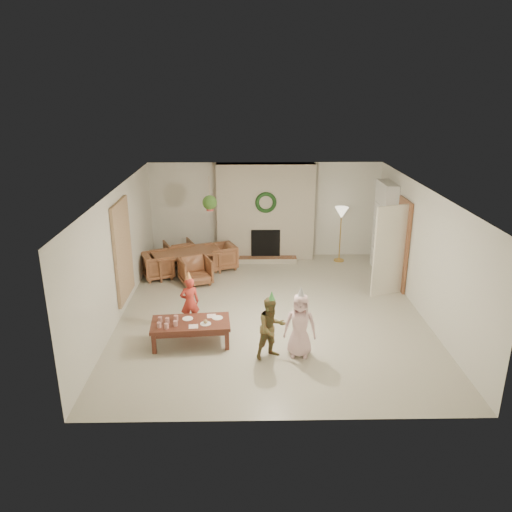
{
  "coord_description": "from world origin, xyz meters",
  "views": [
    {
      "loc": [
        -0.48,
        -9.22,
        4.4
      ],
      "look_at": [
        -0.3,
        0.4,
        1.05
      ],
      "focal_mm": 34.85,
      "sensor_mm": 36.0,
      "label": 1
    }
  ],
  "objects_px": {
    "dining_chair_far": "(179,253)",
    "child_red": "(190,302)",
    "dining_chair_left": "(158,265)",
    "dining_table": "(187,263)",
    "dining_chair_near": "(195,271)",
    "child_pink": "(300,325)",
    "child_plaid": "(271,328)",
    "coffee_table_top": "(191,323)",
    "dining_chair_right": "(221,257)"
  },
  "relations": [
    {
      "from": "dining_chair_left",
      "to": "dining_chair_right",
      "type": "distance_m",
      "value": 1.59
    },
    {
      "from": "dining_chair_far",
      "to": "child_pink",
      "type": "distance_m",
      "value": 5.26
    },
    {
      "from": "dining_chair_right",
      "to": "child_red",
      "type": "bearing_deg",
      "value": -30.41
    },
    {
      "from": "dining_table",
      "to": "dining_chair_right",
      "type": "xyz_separation_m",
      "value": [
        0.82,
        0.34,
        0.03
      ]
    },
    {
      "from": "dining_chair_right",
      "to": "child_plaid",
      "type": "height_order",
      "value": "child_plaid"
    },
    {
      "from": "dining_chair_left",
      "to": "child_plaid",
      "type": "relative_size",
      "value": 0.63
    },
    {
      "from": "dining_chair_left",
      "to": "child_red",
      "type": "bearing_deg",
      "value": 179.72
    },
    {
      "from": "dining_chair_far",
      "to": "child_red",
      "type": "xyz_separation_m",
      "value": [
        0.65,
        -3.45,
        0.19
      ]
    },
    {
      "from": "child_red",
      "to": "child_plaid",
      "type": "bearing_deg",
      "value": 125.95
    },
    {
      "from": "dining_chair_left",
      "to": "child_red",
      "type": "height_order",
      "value": "child_red"
    },
    {
      "from": "dining_table",
      "to": "dining_chair_left",
      "type": "distance_m",
      "value": 0.71
    },
    {
      "from": "coffee_table_top",
      "to": "dining_chair_left",
      "type": "bearing_deg",
      "value": 104.46
    },
    {
      "from": "dining_table",
      "to": "child_red",
      "type": "relative_size",
      "value": 1.62
    },
    {
      "from": "child_red",
      "to": "dining_chair_left",
      "type": "bearing_deg",
      "value": -83.82
    },
    {
      "from": "child_red",
      "to": "child_plaid",
      "type": "height_order",
      "value": "child_plaid"
    },
    {
      "from": "dining_chair_right",
      "to": "dining_chair_left",
      "type": "bearing_deg",
      "value": -90.0
    },
    {
      "from": "dining_chair_far",
      "to": "child_plaid",
      "type": "bearing_deg",
      "value": 92.33
    },
    {
      "from": "dining_table",
      "to": "dining_chair_right",
      "type": "relative_size",
      "value": 2.34
    },
    {
      "from": "child_pink",
      "to": "child_plaid",
      "type": "bearing_deg",
      "value": -165.91
    },
    {
      "from": "dining_chair_near",
      "to": "child_pink",
      "type": "distance_m",
      "value": 3.86
    },
    {
      "from": "dining_table",
      "to": "dining_chair_left",
      "type": "xyz_separation_m",
      "value": [
        -0.65,
        -0.27,
        0.03
      ]
    },
    {
      "from": "dining_chair_right",
      "to": "child_plaid",
      "type": "relative_size",
      "value": 0.63
    },
    {
      "from": "dining_chair_far",
      "to": "dining_chair_right",
      "type": "distance_m",
      "value": 1.13
    },
    {
      "from": "dining_table",
      "to": "child_plaid",
      "type": "bearing_deg",
      "value": -87.29
    },
    {
      "from": "dining_chair_left",
      "to": "child_red",
      "type": "relative_size",
      "value": 0.69
    },
    {
      "from": "dining_table",
      "to": "child_pink",
      "type": "xyz_separation_m",
      "value": [
        2.35,
        -3.9,
        0.28
      ]
    },
    {
      "from": "dining_chair_near",
      "to": "dining_chair_far",
      "type": "relative_size",
      "value": 1.0
    },
    {
      "from": "child_plaid",
      "to": "coffee_table_top",
      "type": "bearing_deg",
      "value": 133.41
    },
    {
      "from": "dining_chair_far",
      "to": "dining_chair_left",
      "type": "distance_m",
      "value": 1.0
    },
    {
      "from": "dining_chair_left",
      "to": "coffee_table_top",
      "type": "height_order",
      "value": "dining_chair_left"
    },
    {
      "from": "dining_chair_right",
      "to": "child_red",
      "type": "distance_m",
      "value": 3.17
    },
    {
      "from": "dining_chair_left",
      "to": "dining_chair_far",
      "type": "bearing_deg",
      "value": -45.0
    },
    {
      "from": "dining_chair_near",
      "to": "dining_chair_far",
      "type": "xyz_separation_m",
      "value": [
        -0.54,
        1.31,
        0.0
      ]
    },
    {
      "from": "child_red",
      "to": "child_plaid",
      "type": "xyz_separation_m",
      "value": [
        1.48,
        -1.16,
        0.05
      ]
    },
    {
      "from": "dining_chair_far",
      "to": "dining_chair_left",
      "type": "relative_size",
      "value": 1.0
    },
    {
      "from": "dining_chair_left",
      "to": "dining_chair_right",
      "type": "relative_size",
      "value": 1.0
    },
    {
      "from": "dining_chair_far",
      "to": "child_pink",
      "type": "height_order",
      "value": "child_pink"
    },
    {
      "from": "coffee_table_top",
      "to": "child_red",
      "type": "distance_m",
      "value": 0.68
    },
    {
      "from": "dining_chair_left",
      "to": "dining_table",
      "type": "bearing_deg",
      "value": -90.0
    },
    {
      "from": "dining_table",
      "to": "dining_chair_near",
      "type": "distance_m",
      "value": 0.71
    },
    {
      "from": "dining_table",
      "to": "child_red",
      "type": "xyz_separation_m",
      "value": [
        0.38,
        -2.8,
        0.21
      ]
    },
    {
      "from": "dining_chair_far",
      "to": "dining_chair_right",
      "type": "xyz_separation_m",
      "value": [
        1.09,
        -0.32,
        0.0
      ]
    },
    {
      "from": "dining_table",
      "to": "dining_chair_near",
      "type": "relative_size",
      "value": 2.34
    },
    {
      "from": "child_pink",
      "to": "dining_chair_right",
      "type": "bearing_deg",
      "value": 116.8
    },
    {
      "from": "dining_chair_left",
      "to": "coffee_table_top",
      "type": "bearing_deg",
      "value": 176.73
    },
    {
      "from": "dining_chair_near",
      "to": "coffee_table_top",
      "type": "bearing_deg",
      "value": -108.62
    },
    {
      "from": "child_plaid",
      "to": "child_pink",
      "type": "height_order",
      "value": "child_pink"
    },
    {
      "from": "dining_table",
      "to": "coffee_table_top",
      "type": "height_order",
      "value": "dining_table"
    },
    {
      "from": "child_red",
      "to": "child_plaid",
      "type": "distance_m",
      "value": 1.88
    },
    {
      "from": "dining_table",
      "to": "dining_chair_left",
      "type": "bearing_deg",
      "value": 180.0
    }
  ]
}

